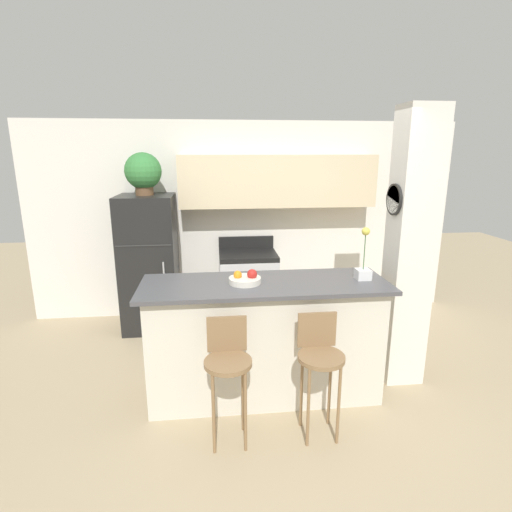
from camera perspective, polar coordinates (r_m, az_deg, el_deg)
The scene contains 11 objects.
ground_plane at distance 3.89m, azimuth 1.20°, elevation -18.96°, with size 14.00×14.00×0.00m, color tan.
wall_back at distance 5.26m, azimuth 0.12°, elevation 7.18°, with size 5.60×0.38×2.55m.
pillar_right at distance 3.90m, azimuth 21.08°, elevation 0.67°, with size 0.38×0.32×2.55m.
counter_bar at distance 3.62m, azimuth 1.25°, elevation -11.81°, with size 2.12×0.72×1.07m.
refrigerator at distance 5.09m, azimuth -14.97°, elevation -0.97°, with size 0.66×0.71×1.66m.
stove_range at distance 5.22m, azimuth -1.13°, elevation -4.35°, with size 0.73×0.59×1.07m.
bar_stool_left at distance 3.06m, azimuth -4.04°, elevation -15.00°, with size 0.35×0.35×0.96m.
bar_stool_right at distance 3.16m, azimuth 9.10°, elevation -14.17°, with size 0.35×0.35×0.96m.
potted_plant_on_fridge at distance 4.93m, azimuth -15.81°, elevation 11.45°, with size 0.43×0.43×0.49m.
orchid_vase at distance 3.60m, azimuth 15.12°, elevation -1.34°, with size 0.12×0.12×0.46m.
fruit_bowl at distance 3.39m, azimuth -1.53°, elevation -3.33°, with size 0.27×0.27×0.12m.
Camera 1 is at (-0.43, -3.22, 2.15)m, focal length 28.00 mm.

